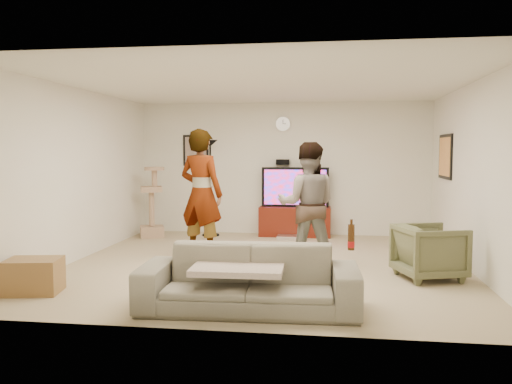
# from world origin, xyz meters

# --- Properties ---
(floor) EXTENTS (5.50, 5.50, 0.02)m
(floor) POSITION_xyz_m (0.00, 0.00, -0.01)
(floor) COLOR tan
(floor) RESTS_ON ground
(ceiling) EXTENTS (5.50, 5.50, 0.02)m
(ceiling) POSITION_xyz_m (0.00, 0.00, 2.51)
(ceiling) COLOR silver
(ceiling) RESTS_ON wall_back
(wall_back) EXTENTS (5.50, 0.04, 2.50)m
(wall_back) POSITION_xyz_m (0.00, 2.75, 1.25)
(wall_back) COLOR #EBE6CC
(wall_back) RESTS_ON floor
(wall_front) EXTENTS (5.50, 0.04, 2.50)m
(wall_front) POSITION_xyz_m (0.00, -2.75, 1.25)
(wall_front) COLOR #EBE6CC
(wall_front) RESTS_ON floor
(wall_left) EXTENTS (0.04, 5.50, 2.50)m
(wall_left) POSITION_xyz_m (-2.75, 0.00, 1.25)
(wall_left) COLOR #EBE6CC
(wall_left) RESTS_ON floor
(wall_right) EXTENTS (0.04, 5.50, 2.50)m
(wall_right) POSITION_xyz_m (2.75, 0.00, 1.25)
(wall_right) COLOR #EBE6CC
(wall_right) RESTS_ON floor
(wall_clock) EXTENTS (0.26, 0.04, 0.26)m
(wall_clock) POSITION_xyz_m (0.00, 2.72, 2.10)
(wall_clock) COLOR white
(wall_clock) RESTS_ON wall_back
(wall_speaker) EXTENTS (0.25, 0.10, 0.10)m
(wall_speaker) POSITION_xyz_m (0.00, 2.69, 1.38)
(wall_speaker) COLOR black
(wall_speaker) RESTS_ON wall_back
(picture_back) EXTENTS (0.42, 0.03, 0.52)m
(picture_back) POSITION_xyz_m (-1.70, 2.73, 1.60)
(picture_back) COLOR gray
(picture_back) RESTS_ON wall_back
(picture_right) EXTENTS (0.03, 0.78, 0.62)m
(picture_right) POSITION_xyz_m (2.73, 1.60, 1.50)
(picture_right) COLOR #E8974C
(picture_right) RESTS_ON wall_right
(tv_stand) EXTENTS (1.32, 0.45, 0.55)m
(tv_stand) POSITION_xyz_m (0.25, 2.50, 0.28)
(tv_stand) COLOR #491309
(tv_stand) RESTS_ON floor
(console_box) EXTENTS (0.40, 0.30, 0.07)m
(console_box) POSITION_xyz_m (0.16, 2.11, 0.04)
(console_box) COLOR silver
(console_box) RESTS_ON floor
(tv) EXTENTS (1.24, 0.08, 0.74)m
(tv) POSITION_xyz_m (0.25, 2.50, 0.92)
(tv) COLOR black
(tv) RESTS_ON tv_stand
(tv_screen) EXTENTS (1.14, 0.01, 0.65)m
(tv_screen) POSITION_xyz_m (0.25, 2.46, 0.92)
(tv_screen) COLOR #1B33F6
(tv_screen) RESTS_ON tv
(floor_lamp) EXTENTS (0.32, 0.32, 1.79)m
(floor_lamp) POSITION_xyz_m (-1.32, 2.33, 0.89)
(floor_lamp) COLOR black
(floor_lamp) RESTS_ON floor
(cat_tree) EXTENTS (0.55, 0.55, 1.31)m
(cat_tree) POSITION_xyz_m (-2.37, 2.03, 0.65)
(cat_tree) COLOR tan
(cat_tree) RESTS_ON floor
(person_left) EXTENTS (0.81, 0.67, 1.92)m
(person_left) POSITION_xyz_m (-0.99, 0.30, 0.96)
(person_left) COLOR #9196A2
(person_left) RESTS_ON floor
(person_right) EXTENTS (0.86, 0.68, 1.71)m
(person_right) POSITION_xyz_m (0.58, -0.03, 0.86)
(person_right) COLOR #335777
(person_right) RESTS_ON floor
(sofa) EXTENTS (2.22, 0.95, 0.64)m
(sofa) POSITION_xyz_m (0.09, -2.11, 0.32)
(sofa) COLOR slate
(sofa) RESTS_ON floor
(throw_blanket) EXTENTS (0.92, 0.72, 0.06)m
(throw_blanket) POSITION_xyz_m (-0.01, -2.11, 0.43)
(throw_blanket) COLOR beige
(throw_blanket) RESTS_ON sofa
(beer_bottle) EXTENTS (0.06, 0.06, 0.25)m
(beer_bottle) POSITION_xyz_m (1.10, -2.11, 0.76)
(beer_bottle) COLOR #3E2109
(beer_bottle) RESTS_ON sofa
(armchair) EXTENTS (0.94, 0.92, 0.68)m
(armchair) POSITION_xyz_m (2.13, -0.53, 0.34)
(armchair) COLOR brown
(armchair) RESTS_ON floor
(side_table) EXTENTS (0.65, 0.54, 0.39)m
(side_table) POSITION_xyz_m (-2.40, -1.82, 0.19)
(side_table) COLOR brown
(side_table) RESTS_ON floor
(toy_ball) EXTENTS (0.09, 0.09, 0.09)m
(toy_ball) POSITION_xyz_m (-1.19, -0.46, 0.04)
(toy_ball) COLOR #007885
(toy_ball) RESTS_ON floor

